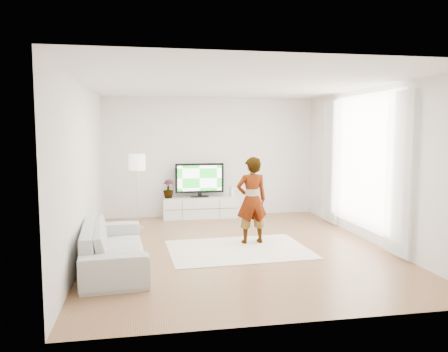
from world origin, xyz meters
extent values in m
plane|color=#9E6847|center=(0.00, 0.00, 0.00)|extent=(6.00, 6.00, 0.00)
plane|color=white|center=(0.00, 0.00, 2.80)|extent=(6.00, 6.00, 0.00)
cube|color=silver|center=(-2.50, 0.00, 1.40)|extent=(0.02, 6.00, 2.80)
cube|color=silver|center=(2.50, 0.00, 1.40)|extent=(0.02, 6.00, 2.80)
cube|color=silver|center=(0.00, 3.00, 1.40)|extent=(5.00, 0.02, 2.80)
cube|color=silver|center=(0.00, -3.00, 1.40)|extent=(5.00, 0.02, 2.80)
cube|color=white|center=(2.48, 0.30, 1.45)|extent=(0.01, 2.60, 2.50)
cube|color=white|center=(2.40, -1.00, 1.35)|extent=(0.04, 0.70, 2.60)
cube|color=white|center=(2.40, 1.60, 1.35)|extent=(0.04, 0.70, 2.60)
cube|color=silver|center=(-0.29, 2.77, 0.24)|extent=(1.72, 0.48, 0.48)
cube|color=black|center=(-0.29, 2.52, 0.24)|extent=(1.66, 0.00, 0.01)
cube|color=black|center=(-0.72, 2.52, 0.24)|extent=(0.01, 0.00, 0.42)
cube|color=black|center=(0.14, 2.52, 0.24)|extent=(0.01, 0.00, 0.42)
cube|color=black|center=(-0.29, 2.79, 0.49)|extent=(0.40, 0.22, 0.02)
cube|color=black|center=(-0.29, 2.79, 0.54)|extent=(0.08, 0.05, 0.08)
cube|color=black|center=(-0.29, 2.79, 0.93)|extent=(1.13, 0.06, 0.69)
cube|color=green|center=(-0.29, 2.76, 0.93)|extent=(1.03, 0.01, 0.59)
cube|color=white|center=(0.46, 2.77, 0.59)|extent=(0.09, 0.17, 0.22)
cube|color=#4CB2FF|center=(0.46, 2.68, 0.61)|extent=(0.01, 0.00, 0.12)
imported|color=#3F7238|center=(-1.02, 2.77, 0.70)|extent=(0.27, 0.27, 0.43)
cube|color=silver|center=(0.01, -0.11, 0.01)|extent=(2.42, 1.79, 0.01)
imported|color=#334772|center=(0.34, 0.28, 0.79)|extent=(0.59, 0.41, 1.55)
imported|color=#AFAFAA|center=(-2.01, -0.72, 0.33)|extent=(1.05, 2.32, 0.66)
cylinder|color=silver|center=(-1.70, 1.99, 0.01)|extent=(0.27, 0.27, 0.02)
cylinder|color=silver|center=(-1.70, 1.99, 0.61)|extent=(0.03, 0.03, 1.19)
cylinder|color=white|center=(-1.70, 1.99, 1.37)|extent=(0.34, 0.34, 0.33)
camera|label=1|loc=(-1.52, -7.23, 2.03)|focal=35.00mm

